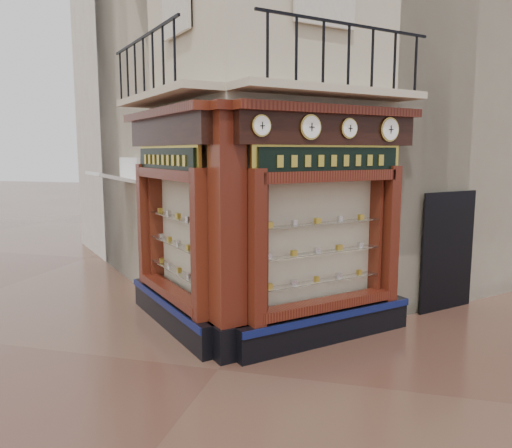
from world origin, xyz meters
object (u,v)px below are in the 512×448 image
(clock_d, at_px, (390,130))
(signboard_left, at_px, (166,160))
(clock_b, at_px, (310,127))
(clock_c, at_px, (349,128))
(awning, at_px, (115,288))
(corner_pilaster, at_px, (227,236))
(clock_a, at_px, (261,126))
(signboard_right, at_px, (331,161))

(clock_d, distance_m, signboard_left, 3.93)
(clock_b, distance_m, clock_c, 0.77)
(awning, bearing_deg, signboard_left, -176.78)
(clock_d, bearing_deg, clock_c, -180.00)
(corner_pilaster, height_order, signboard_left, corner_pilaster)
(clock_a, height_order, clock_b, clock_b)
(awning, bearing_deg, clock_d, -147.91)
(clock_d, distance_m, awning, 7.37)
(clock_a, distance_m, clock_d, 2.56)
(clock_c, height_order, awning, clock_c)
(clock_b, relative_size, signboard_right, 0.18)
(clock_c, xyz_separation_m, signboard_left, (-3.19, -0.11, -0.52))
(clock_a, height_order, clock_d, clock_d)
(signboard_right, bearing_deg, signboard_left, 135.00)
(corner_pilaster, relative_size, clock_c, 12.08)
(clock_c, bearing_deg, clock_a, 180.00)
(corner_pilaster, xyz_separation_m, clock_d, (2.36, 1.76, 1.67))
(corner_pilaster, bearing_deg, awning, 95.70)
(clock_d, bearing_deg, corner_pilaster, 171.66)
(clock_d, height_order, signboard_left, clock_d)
(awning, height_order, signboard_right, signboard_right)
(awning, relative_size, signboard_left, 0.70)
(clock_a, height_order, clock_c, clock_c)
(corner_pilaster, bearing_deg, clock_a, -50.50)
(signboard_left, bearing_deg, clock_b, -144.45)
(corner_pilaster, xyz_separation_m, clock_b, (1.18, 0.57, 1.67))
(clock_a, bearing_deg, clock_c, 0.00)
(clock_a, distance_m, awning, 6.59)
(clock_c, relative_size, clock_d, 0.80)
(clock_b, bearing_deg, corner_pilaster, 160.99)
(clock_a, height_order, signboard_left, clock_a)
(clock_a, height_order, signboard_right, clock_a)
(awning, bearing_deg, signboard_right, -157.11)
(clock_c, relative_size, awning, 0.23)
(clock_c, distance_m, signboard_left, 3.23)
(corner_pilaster, xyz_separation_m, clock_a, (0.55, -0.05, 1.67))
(awning, xyz_separation_m, signboard_right, (5.36, -2.18, 3.10))
(clock_b, relative_size, clock_d, 0.94)
(clock_a, relative_size, signboard_right, 0.15)
(clock_b, bearing_deg, clock_a, 180.00)
(clock_d, bearing_deg, signboard_left, 146.00)
(clock_c, bearing_deg, signboard_right, 157.15)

